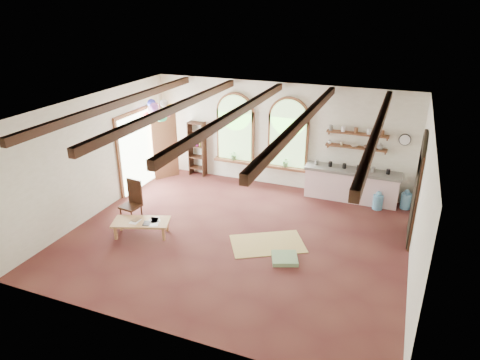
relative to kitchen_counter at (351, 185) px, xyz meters
The scene contains 27 objects.
floor 3.97m from the kitchen_counter, 125.71° to the right, with size 8.00×8.00×0.00m, color brown.
ceiling_beams 4.73m from the kitchen_counter, 125.71° to the right, with size 6.20×6.80×0.18m, color #321D0F, non-canonical shape.
window_left 3.88m from the kitchen_counter, behind, with size 1.30×0.28×2.20m.
window_right 2.32m from the kitchen_counter, behind, with size 1.30×0.28×2.20m.
left_doorway 6.44m from the kitchen_counter, 167.37° to the right, with size 0.10×1.90×2.50m, color brown.
right_doorway 2.45m from the kitchen_counter, 45.86° to the right, with size 0.10×1.30×2.40m, color black.
kitchen_counter is the anchor object (origin of this frame).
wall_shelf_lower 1.09m from the kitchen_counter, 90.00° to the left, with size 1.70×0.24×0.04m, color brown.
wall_shelf_upper 1.49m from the kitchen_counter, 90.00° to the left, with size 1.70×0.24×0.04m, color brown.
wall_clock 1.91m from the kitchen_counter, 11.31° to the left, with size 0.32×0.32×0.04m, color black.
bookshelf 5.02m from the kitchen_counter, behind, with size 0.53×0.32×1.80m.
coffee_table 6.00m from the kitchen_counter, 138.63° to the right, with size 1.50×1.05×0.39m.
side_chair 6.18m from the kitchen_counter, 145.56° to the right, with size 0.51×0.51×1.15m.
floor_mat 3.58m from the kitchen_counter, 114.48° to the right, with size 1.71×1.06×0.02m, color tan.
floor_cushion 3.87m from the kitchen_counter, 103.52° to the right, with size 0.56×0.56×0.10m, color gray.
water_jug_a 0.90m from the kitchen_counter, 22.31° to the right, with size 0.28×0.28×0.53m.
water_jug_b 1.54m from the kitchen_counter, ahead, with size 0.29×0.29×0.57m.
balloon_cluster 6.07m from the kitchen_counter, behind, with size 0.91×0.94×1.16m.
table_book 6.16m from the kitchen_counter, 140.07° to the right, with size 0.16×0.23×0.02m, color olive.
tablet 5.89m from the kitchen_counter, 137.01° to the right, with size 0.17×0.25×0.01m, color black.
potted_plant_left 3.72m from the kitchen_counter, behind, with size 0.27×0.23×0.30m, color #598C4C.
potted_plant_right 2.04m from the kitchen_counter, behind, with size 0.27×0.23×0.30m, color #598C4C.
shelf_cup_a 1.38m from the kitchen_counter, 166.50° to the left, with size 0.12×0.10×0.10m, color white.
shelf_cup_b 1.22m from the kitchen_counter, 155.77° to the left, with size 0.10×0.10×0.09m, color beige.
shelf_bowl_a 1.14m from the kitchen_counter, 105.52° to the left, with size 0.22×0.22×0.05m, color beige.
shelf_bowl_b 1.18m from the kitchen_counter, 30.96° to the left, with size 0.20×0.20×0.06m, color #8C664C.
shelf_vase 1.37m from the kitchen_counter, 15.48° to the left, with size 0.18×0.18×0.19m, color slate.
Camera 1 is at (3.44, -8.48, 5.41)m, focal length 32.00 mm.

